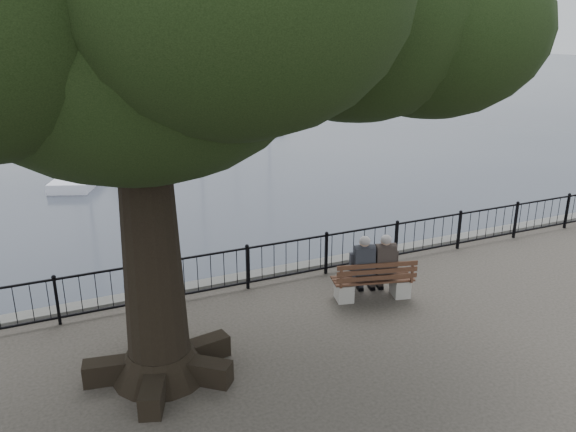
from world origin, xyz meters
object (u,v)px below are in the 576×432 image
bench (373,285)px  person_left (362,269)px  lion_monument (108,75)px  person_right (382,267)px

bench → person_left: person_left is taller
bench → lion_monument: size_ratio=0.20×
bench → person_left: bearing=143.3°
person_right → person_left: bearing=165.7°
bench → lion_monument: 49.03m
person_right → lion_monument: (0.44, 48.97, 0.68)m
lion_monument → bench: bearing=-90.8°
lion_monument → person_left: bearing=-91.0°
person_left → lion_monument: size_ratio=0.16×
person_left → person_right: 0.47m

